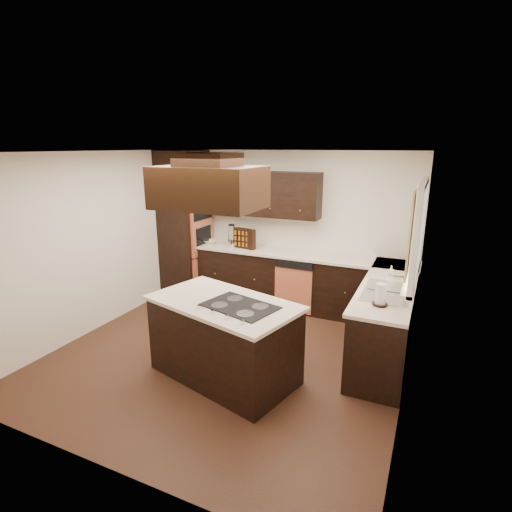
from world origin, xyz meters
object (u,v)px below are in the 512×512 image
(oven_column, at_px, (185,234))
(island, at_px, (224,341))
(range_hood, at_px, (209,187))
(spice_rack, at_px, (244,238))

(oven_column, height_order, island, oven_column)
(oven_column, bearing_deg, range_hood, -50.26)
(oven_column, relative_size, spice_rack, 5.34)
(island, height_order, spice_rack, spice_rack)
(range_hood, bearing_deg, oven_column, 129.74)
(island, bearing_deg, spice_rack, 125.08)
(island, relative_size, spice_rack, 4.02)
(spice_rack, bearing_deg, range_hood, -60.27)
(range_hood, bearing_deg, spice_rack, 107.54)
(island, distance_m, spice_rack, 2.44)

